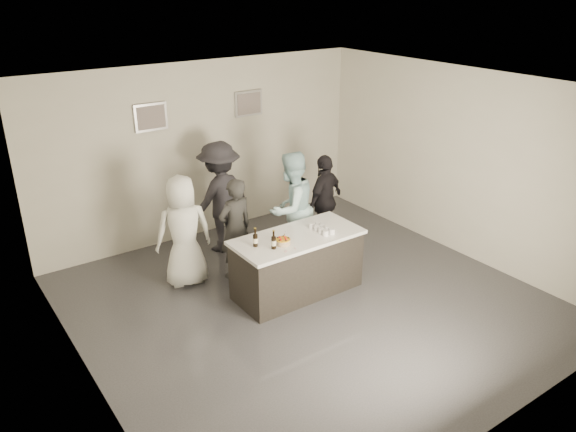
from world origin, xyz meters
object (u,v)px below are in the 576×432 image
object	(u,v)px
person_guest_right	(325,200)
person_guest_back	(220,197)
person_main_black	(236,229)
person_main_blue	(291,208)
person_guest_left	(184,231)
cake	(283,242)
beer_bottle_a	(255,237)
bar_counter	(297,264)
beer_bottle_b	(274,240)

from	to	relation	value
person_guest_right	person_guest_back	world-z (taller)	person_guest_back
person_main_black	person_main_blue	distance (m)	0.98
person_main_blue	person_guest_right	xyz separation A→B (m)	(0.83, 0.19, -0.12)
person_guest_right	person_guest_left	bearing A→B (deg)	-23.19
cake	person_guest_back	size ratio (longest dim) A/B	0.11
cake	person_guest_right	distance (m)	2.02
beer_bottle_a	person_main_black	bearing A→B (deg)	77.66
beer_bottle_a	person_main_black	xyz separation A→B (m)	(0.19, 0.86, -0.24)
bar_counter	cake	distance (m)	0.59
beer_bottle_a	beer_bottle_b	size ratio (longest dim) A/B	1.00
person_main_blue	cake	bearing A→B (deg)	35.48
bar_counter	beer_bottle_a	bearing A→B (deg)	175.17
bar_counter	person_main_blue	xyz separation A→B (m)	(0.50, 0.85, 0.46)
beer_bottle_a	person_guest_right	size ratio (longest dim) A/B	0.16
person_main_blue	person_guest_right	bearing A→B (deg)	178.71
cake	person_guest_right	world-z (taller)	person_guest_right
person_main_black	person_guest_left	bearing A→B (deg)	-24.53
person_main_black	person_guest_back	bearing A→B (deg)	-111.37
person_main_black	person_guest_back	distance (m)	1.00
bar_counter	cake	size ratio (longest dim) A/B	9.08
person_main_blue	person_guest_back	bearing A→B (deg)	-69.86
beer_bottle_a	person_guest_right	xyz separation A→B (m)	(1.98, 0.98, -0.24)
beer_bottle_a	person_guest_left	size ratio (longest dim) A/B	0.15
person_main_black	person_guest_left	distance (m)	0.76
beer_bottle_b	person_guest_right	size ratio (longest dim) A/B	0.16
beer_bottle_b	person_guest_back	world-z (taller)	person_guest_back
person_main_black	person_guest_right	xyz separation A→B (m)	(1.79, 0.12, 0.01)
beer_bottle_a	person_main_black	distance (m)	0.92
beer_bottle_a	person_main_blue	size ratio (longest dim) A/B	0.14
person_guest_left	beer_bottle_b	bearing A→B (deg)	130.26
bar_counter	person_guest_right	bearing A→B (deg)	38.06
person_main_black	person_main_blue	size ratio (longest dim) A/B	0.87
beer_bottle_a	person_guest_back	distance (m)	1.88
beer_bottle_a	person_guest_left	xyz separation A→B (m)	(-0.53, 1.11, -0.19)
cake	person_main_blue	world-z (taller)	person_main_blue
bar_counter	person_main_black	bearing A→B (deg)	116.97
beer_bottle_a	person_guest_left	distance (m)	1.25
cake	beer_bottle_b	bearing A→B (deg)	-167.67
bar_counter	cake	xyz separation A→B (m)	(-0.32, -0.11, 0.49)
person_main_black	person_guest_right	world-z (taller)	person_guest_right
cake	person_guest_left	bearing A→B (deg)	124.15
beer_bottle_b	person_main_blue	distance (m)	1.42
cake	beer_bottle_b	world-z (taller)	beer_bottle_b
beer_bottle_b	person_guest_left	bearing A→B (deg)	117.72
beer_bottle_b	person_guest_back	distance (m)	2.05
person_main_black	person_main_blue	bearing A→B (deg)	170.64
person_main_black	person_main_blue	world-z (taller)	person_main_blue
person_main_blue	person_guest_back	world-z (taller)	person_guest_back
bar_counter	person_main_blue	world-z (taller)	person_main_blue
bar_counter	person_guest_left	size ratio (longest dim) A/B	1.11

